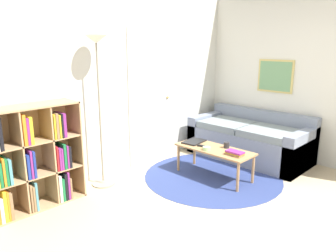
% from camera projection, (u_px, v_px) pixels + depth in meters
% --- Properties ---
extents(ground_plane, '(14.00, 14.00, 0.00)m').
position_uv_depth(ground_plane, '(271.00, 229.00, 3.22)').
color(ground_plane, tan).
extents(wall_back, '(7.24, 0.11, 2.60)m').
position_uv_depth(wall_back, '(123.00, 80.00, 4.48)').
color(wall_back, silver).
rests_on(wall_back, ground_plane).
extents(wall_right, '(0.08, 5.29, 2.60)m').
position_uv_depth(wall_right, '(275.00, 74.00, 5.16)').
color(wall_right, silver).
rests_on(wall_right, ground_plane).
extents(rug, '(1.86, 1.86, 0.01)m').
position_uv_depth(rug, '(212.00, 176.00, 4.49)').
color(rug, navy).
rests_on(rug, ground_plane).
extents(bookshelf, '(1.01, 0.34, 1.14)m').
position_uv_depth(bookshelf, '(30.00, 160.00, 3.52)').
color(bookshelf, tan).
rests_on(bookshelf, ground_plane).
extents(floor_lamp, '(0.29, 0.29, 1.87)m').
position_uv_depth(floor_lamp, '(97.00, 68.00, 3.87)').
color(floor_lamp, gray).
rests_on(floor_lamp, ground_plane).
extents(couch, '(0.89, 1.81, 0.72)m').
position_uv_depth(couch, '(251.00, 140.00, 5.18)').
color(couch, gray).
rests_on(couch, ground_plane).
extents(coffee_table, '(0.44, 1.06, 0.40)m').
position_uv_depth(coffee_table, '(214.00, 151.00, 4.39)').
color(coffee_table, '#AD7F51').
rests_on(coffee_table, ground_plane).
extents(laptop, '(0.36, 0.26, 0.02)m').
position_uv_depth(laptop, '(194.00, 142.00, 4.65)').
color(laptop, black).
rests_on(laptop, coffee_table).
extents(bowl, '(0.10, 0.10, 0.04)m').
position_uv_depth(bowl, '(207.00, 148.00, 4.31)').
color(bowl, '#9ED193').
rests_on(bowl, coffee_table).
extents(book_stack_on_table, '(0.14, 0.23, 0.06)m').
position_uv_depth(book_stack_on_table, '(235.00, 153.00, 4.10)').
color(book_stack_on_table, olive).
rests_on(book_stack_on_table, coffee_table).
extents(cup, '(0.08, 0.08, 0.08)m').
position_uv_depth(cup, '(227.00, 145.00, 4.39)').
color(cup, '#28282D').
rests_on(cup, coffee_table).
extents(remote, '(0.09, 0.17, 0.02)m').
position_uv_depth(remote, '(203.00, 146.00, 4.44)').
color(remote, black).
rests_on(remote, coffee_table).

